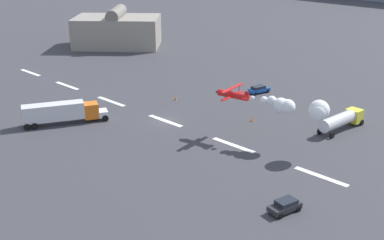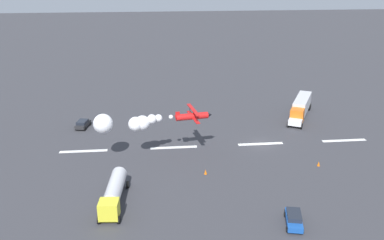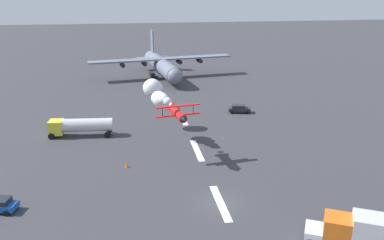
# 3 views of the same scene
# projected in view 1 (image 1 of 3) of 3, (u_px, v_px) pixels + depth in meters

# --- Properties ---
(ground_plane) EXTENTS (440.00, 440.00, 0.00)m
(ground_plane) POSITION_uv_depth(u_px,v_px,m) (165.00, 121.00, 87.48)
(ground_plane) COLOR #38383D
(ground_plane) RESTS_ON ground
(runway_stripe_0) EXTENTS (8.00, 0.90, 0.01)m
(runway_stripe_0) POSITION_uv_depth(u_px,v_px,m) (30.00, 73.00, 117.16)
(runway_stripe_0) COLOR white
(runway_stripe_0) RESTS_ON ground
(runway_stripe_1) EXTENTS (8.00, 0.90, 0.01)m
(runway_stripe_1) POSITION_uv_depth(u_px,v_px,m) (67.00, 86.00, 107.27)
(runway_stripe_1) COLOR white
(runway_stripe_1) RESTS_ON ground
(runway_stripe_2) EXTENTS (8.00, 0.90, 0.01)m
(runway_stripe_2) POSITION_uv_depth(u_px,v_px,m) (111.00, 101.00, 97.37)
(runway_stripe_2) COLOR white
(runway_stripe_2) RESTS_ON ground
(runway_stripe_3) EXTENTS (8.00, 0.90, 0.01)m
(runway_stripe_3) POSITION_uv_depth(u_px,v_px,m) (165.00, 121.00, 87.48)
(runway_stripe_3) COLOR white
(runway_stripe_3) RESTS_ON ground
(runway_stripe_4) EXTENTS (8.00, 0.90, 0.01)m
(runway_stripe_4) POSITION_uv_depth(u_px,v_px,m) (233.00, 145.00, 77.58)
(runway_stripe_4) COLOR white
(runway_stripe_4) RESTS_ON ground
(runway_stripe_5) EXTENTS (8.00, 0.90, 0.01)m
(runway_stripe_5) POSITION_uv_depth(u_px,v_px,m) (321.00, 176.00, 67.69)
(runway_stripe_5) COLOR white
(runway_stripe_5) RESTS_ON ground
(stunt_biplane_red) EXTENTS (18.69, 7.07, 3.15)m
(stunt_biplane_red) POSITION_uv_depth(u_px,v_px,m) (296.00, 107.00, 73.68)
(stunt_biplane_red) COLOR red
(semi_truck_orange) EXTENTS (9.07, 13.80, 3.70)m
(semi_truck_orange) POSITION_uv_depth(u_px,v_px,m) (62.00, 112.00, 85.50)
(semi_truck_orange) COLOR silver
(semi_truck_orange) RESTS_ON ground
(fuel_tanker_truck) EXTENTS (3.53, 10.16, 2.90)m
(fuel_tanker_truck) POSITION_uv_depth(u_px,v_px,m) (342.00, 120.00, 82.99)
(fuel_tanker_truck) COLOR yellow
(fuel_tanker_truck) RESTS_ON ground
(followme_car_yellow) EXTENTS (2.74, 4.36, 1.52)m
(followme_car_yellow) POSITION_uv_depth(u_px,v_px,m) (285.00, 206.00, 58.92)
(followme_car_yellow) COLOR #262628
(followme_car_yellow) RESTS_ON ground
(airport_staff_sedan) EXTENTS (2.83, 4.82, 1.52)m
(airport_staff_sedan) POSITION_uv_depth(u_px,v_px,m) (259.00, 89.00, 102.11)
(airport_staff_sedan) COLOR #194CA5
(airport_staff_sedan) RESTS_ON ground
(hangar_building) EXTENTS (27.14, 26.25, 11.07)m
(hangar_building) POSITION_uv_depth(u_px,v_px,m) (117.00, 31.00, 142.03)
(hangar_building) COLOR gray
(hangar_building) RESTS_ON ground
(traffic_cone_near) EXTENTS (0.44, 0.44, 0.75)m
(traffic_cone_near) POSITION_uv_depth(u_px,v_px,m) (176.00, 98.00, 98.06)
(traffic_cone_near) COLOR orange
(traffic_cone_near) RESTS_ON ground
(traffic_cone_far) EXTENTS (0.44, 0.44, 0.75)m
(traffic_cone_far) POSITION_uv_depth(u_px,v_px,m) (252.00, 119.00, 87.07)
(traffic_cone_far) COLOR orange
(traffic_cone_far) RESTS_ON ground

